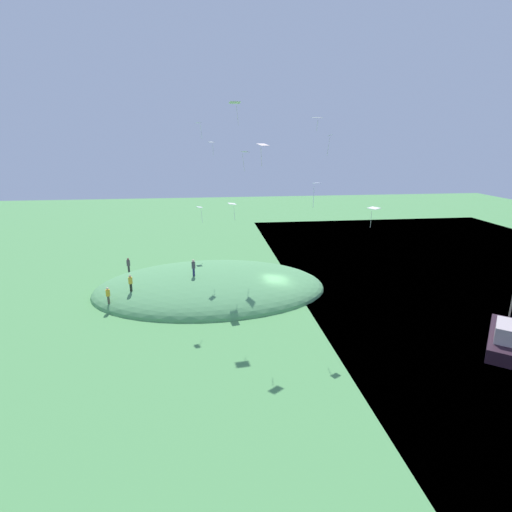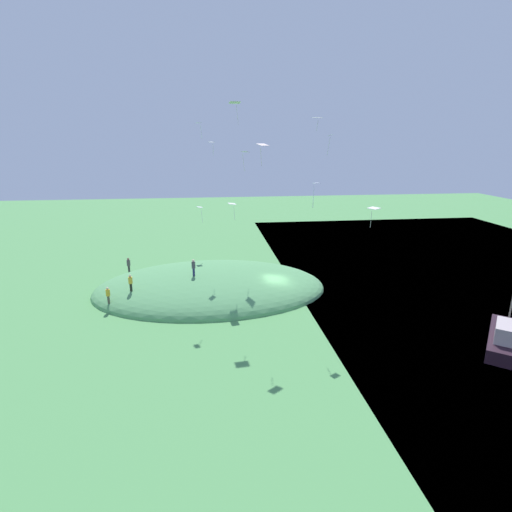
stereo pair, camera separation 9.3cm
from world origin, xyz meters
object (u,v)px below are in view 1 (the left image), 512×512
Objects in this scene: kite_4 at (232,204)px; kite_1 at (200,208)px; person_watching_kites at (130,281)px; kite_7 at (374,209)px; kite_10 at (317,118)px; person_walking_path at (108,293)px; boat_on_lake at (506,338)px; kite_3 at (263,146)px; kite_2 at (330,137)px; person_on_hilltop at (128,263)px; kite_0 at (199,124)px; kite_5 at (235,104)px; kite_9 at (245,153)px; person_with_child at (193,266)px; kite_6 at (316,186)px; kite_8 at (211,143)px.

kite_1 is at bearing -68.71° from kite_4.
kite_7 is (-23.55, 2.38, 7.08)m from person_watching_kites.
kite_4 is at bearing 22.93° from kite_10.
kite_10 is (-21.71, -6.24, 16.46)m from person_walking_path.
boat_on_lake is at bearing -13.06° from person_watching_kites.
kite_7 is at bearing -164.69° from kite_3.
kite_2 is 1.22× the size of kite_3.
person_on_hilltop is at bearing -96.15° from person_walking_path.
kite_5 is at bearing 148.87° from kite_0.
kite_0 is 0.70× the size of kite_2.
boat_on_lake is 33.58m from kite_1.
kite_5 is 10.30m from kite_10.
kite_9 is (-14.00, -6.86, 12.83)m from person_walking_path.
person_watching_kites is 1.01× the size of kite_4.
kite_2 reaches higher than kite_7.
person_with_child is at bearing -19.43° from kite_5.
person_walking_path is 0.97× the size of person_watching_kites.
kite_0 is 18.70m from kite_7.
kite_10 reaches higher than person_with_child.
kite_2 is at bearing 20.70° from person_watching_kites.
kite_4 is 0.82× the size of kite_5.
kite_5 reaches higher than kite_3.
person_with_child is 0.88× the size of kite_5.
person_watching_kites is 1.19× the size of kite_10.
kite_6 is at bearing -73.47° from boat_on_lake.
kite_2 is 1.11× the size of kite_6.
kite_10 is (-11.23, 1.62, 2.58)m from kite_8.
kite_3 is at bearing 89.01° from person_with_child.
kite_7 is 14.96m from kite_9.
person_watching_kites is at bearing -21.04° from kite_6.
kite_8 reaches higher than boat_on_lake.
person_walking_path is at bearing 6.68° from kite_5.
kite_4 is 1.19× the size of kite_8.
kite_6 is at bearing 68.19° from kite_2.
kite_1 is at bearing -93.06° from boat_on_lake.
person_watching_kites is at bearing 14.62° from kite_10.
kite_5 is at bearing -48.38° from kite_6.
kite_0 is 0.92× the size of kite_4.
kite_3 is 1.08× the size of kite_4.
kite_7 is at bearing 116.96° from kite_10.
kite_1 is at bearing -134.16° from person_walking_path.
kite_7 is at bearing 165.16° from kite_4.
kite_3 is (8.60, 9.78, -0.83)m from kite_2.
kite_2 is (-20.98, -4.35, 13.74)m from person_watching_kites.
person_with_child is 0.82× the size of kite_2.
kite_3 is at bearing -69.89° from person_on_hilltop.
kite_3 is at bearing 107.79° from kite_4.
kite_0 is at bearing 27.58° from person_watching_kites.
person_on_hilltop is 0.91× the size of kite_1.
kite_3 is (-5.14, 7.87, -1.95)m from kite_0.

